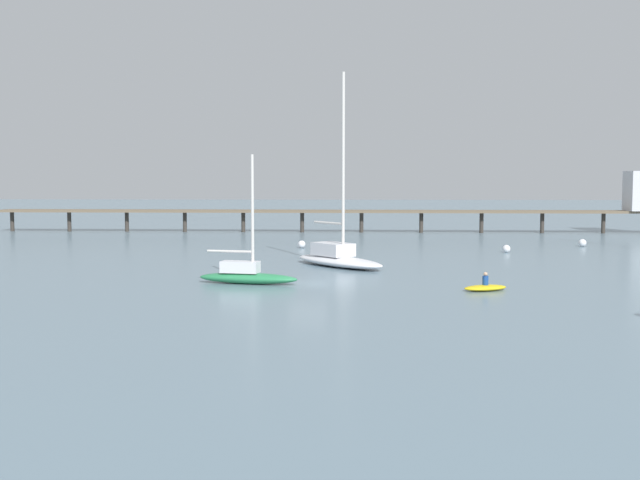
# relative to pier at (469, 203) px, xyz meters

# --- Properties ---
(ground_plane) EXTENTS (400.00, 400.00, 0.00)m
(ground_plane) POSITION_rel_pier_xyz_m (-17.13, -48.51, -3.75)
(ground_plane) COLOR slate
(pier) EXTENTS (84.53, 3.81, 7.70)m
(pier) POSITION_rel_pier_xyz_m (0.00, 0.00, 0.00)
(pier) COLOR brown
(pier) RESTS_ON ground_plane
(sailboat_green) EXTENTS (6.80, 2.74, 8.36)m
(sailboat_green) POSITION_rel_pier_xyz_m (-21.10, -48.78, -3.10)
(sailboat_green) COLOR #287F4C
(sailboat_green) RESTS_ON ground_plane
(sailboat_white) EXTENTS (8.38, 9.23, 14.86)m
(sailboat_white) POSITION_rel_pier_xyz_m (-15.42, -38.38, -2.94)
(sailboat_white) COLOR white
(sailboat_white) RESTS_ON ground_plane
(dinghy_yellow) EXTENTS (3.11, 2.28, 1.14)m
(dinghy_yellow) POSITION_rel_pier_xyz_m (-6.11, -51.30, -3.54)
(dinghy_yellow) COLOR yellow
(dinghy_yellow) RESTS_ON ground_plane
(mooring_buoy_outer) EXTENTS (0.71, 0.71, 0.71)m
(mooring_buoy_outer) POSITION_rel_pier_xyz_m (-0.19, -26.40, -3.39)
(mooring_buoy_outer) COLOR silver
(mooring_buoy_outer) RESTS_ON ground_plane
(mooring_buoy_inner) EXTENTS (0.73, 0.73, 0.73)m
(mooring_buoy_inner) POSITION_rel_pier_xyz_m (-19.34, -22.52, -3.38)
(mooring_buoy_inner) COLOR silver
(mooring_buoy_inner) RESTS_ON ground_plane
(mooring_buoy_near) EXTENTS (0.75, 0.75, 0.75)m
(mooring_buoy_near) POSITION_rel_pier_xyz_m (8.62, -19.59, -3.37)
(mooring_buoy_near) COLOR silver
(mooring_buoy_near) RESTS_ON ground_plane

